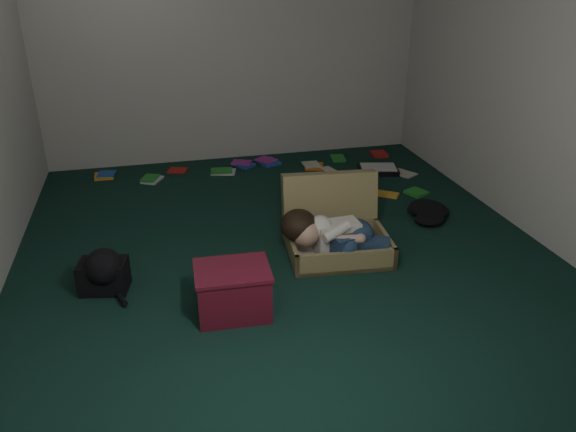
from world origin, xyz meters
name	(u,v)px	position (x,y,z in m)	size (l,w,h in m)	color
floor	(283,249)	(0.00, 0.00, 0.00)	(4.50, 4.50, 0.00)	black
wall_back	(232,37)	(0.00, 2.25, 1.30)	(4.50, 4.50, 0.00)	silver
wall_front	(443,216)	(0.00, -2.25, 1.30)	(4.50, 4.50, 0.00)	silver
wall_right	(540,67)	(2.00, 0.00, 1.30)	(4.50, 4.50, 0.00)	silver
suitcase	(334,228)	(0.39, -0.07, 0.16)	(0.81, 0.79, 0.55)	#938351
person	(334,235)	(0.32, -0.25, 0.21)	(0.80, 0.44, 0.34)	white
maroon_bin	(233,291)	(-0.50, -0.75, 0.16)	(0.48, 0.39, 0.32)	maroon
backpack	(104,275)	(-1.31, -0.27, 0.12)	(0.39, 0.31, 0.23)	black
clothing_pile	(434,209)	(1.41, 0.26, 0.08)	(0.48, 0.39, 0.15)	black
paper_tray	(378,169)	(1.37, 1.42, 0.03)	(0.46, 0.39, 0.06)	black
book_scatter	(293,171)	(0.50, 1.62, 0.01)	(3.22, 1.43, 0.02)	gold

